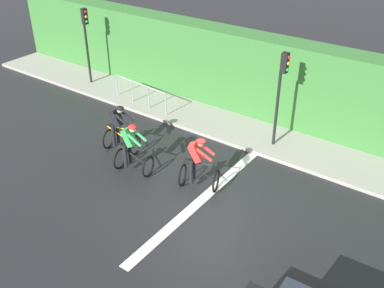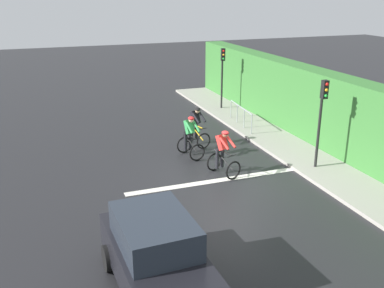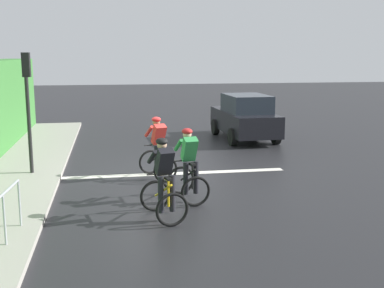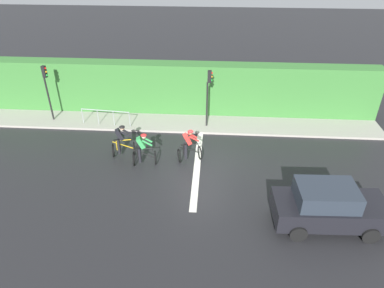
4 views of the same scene
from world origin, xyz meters
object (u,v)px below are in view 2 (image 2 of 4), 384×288
object	(u,v)px
cyclist_second	(190,137)
traffic_light_near_crossing	(322,112)
traffic_light_far_junction	(222,70)
cyclist_lead	(196,127)
car_black	(158,258)
pedestrian_railing_kerbside	(241,112)
cyclist_mid	(223,154)

from	to	relation	value
cyclist_second	traffic_light_near_crossing	size ratio (longest dim) A/B	0.50
traffic_light_near_crossing	traffic_light_far_junction	distance (m)	8.93
cyclist_lead	traffic_light_far_junction	bearing A→B (deg)	55.74
car_black	pedestrian_railing_kerbside	world-z (taller)	car_black
traffic_light_near_crossing	cyclist_mid	bearing A→B (deg)	166.60
cyclist_lead	car_black	size ratio (longest dim) A/B	0.40
car_black	traffic_light_far_junction	size ratio (longest dim) A/B	1.24
cyclist_lead	car_black	world-z (taller)	car_black
car_black	traffic_light_far_junction	world-z (taller)	traffic_light_far_junction
cyclist_second	cyclist_mid	size ratio (longest dim) A/B	1.00
cyclist_mid	traffic_light_near_crossing	size ratio (longest dim) A/B	0.50
cyclist_lead	traffic_light_near_crossing	distance (m)	5.35
cyclist_second	car_black	world-z (taller)	car_black
car_black	pedestrian_railing_kerbside	size ratio (longest dim) A/B	1.48
traffic_light_near_crossing	traffic_light_far_junction	world-z (taller)	same
cyclist_mid	traffic_light_far_junction	size ratio (longest dim) A/B	0.50
cyclist_second	pedestrian_railing_kerbside	distance (m)	4.53
cyclist_lead	traffic_light_far_junction	world-z (taller)	traffic_light_far_junction
cyclist_second	pedestrian_railing_kerbside	size ratio (longest dim) A/B	0.59
cyclist_lead	cyclist_second	world-z (taller)	same
cyclist_second	pedestrian_railing_kerbside	xyz separation A→B (m)	(3.57, 2.80, -0.04)
cyclist_mid	cyclist_lead	bearing A→B (deg)	86.24
traffic_light_far_junction	cyclist_second	bearing A→B (deg)	-123.59
cyclist_lead	cyclist_mid	distance (m)	3.28
cyclist_second	traffic_light_far_junction	world-z (taller)	traffic_light_far_junction
cyclist_lead	traffic_light_far_junction	size ratio (longest dim) A/B	0.50
cyclist_mid	pedestrian_railing_kerbside	bearing A→B (deg)	57.79
cyclist_mid	car_black	world-z (taller)	car_black
cyclist_mid	pedestrian_railing_kerbside	size ratio (longest dim) A/B	0.59
cyclist_lead	car_black	bearing A→B (deg)	-115.44
cyclist_lead	traffic_light_far_junction	xyz separation A→B (m)	(3.31, 4.86, 1.43)
cyclist_second	traffic_light_near_crossing	xyz separation A→B (m)	(3.86, -2.91, 1.43)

